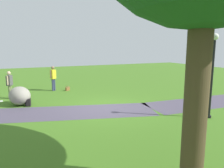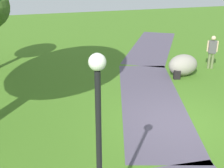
% 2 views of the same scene
% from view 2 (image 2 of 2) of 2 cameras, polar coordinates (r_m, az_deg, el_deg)
% --- Properties ---
extents(ground_plane, '(48.00, 48.00, 0.00)m').
position_cam_2_polar(ground_plane, '(10.07, 12.01, -7.14)').
color(ground_plane, '#416F1F').
extents(footpath_segment_mid, '(8.32, 4.44, 0.01)m').
position_cam_2_polar(footpath_segment_mid, '(11.49, 7.53, -2.95)').
color(footpath_segment_mid, '#4D4657').
rests_on(footpath_segment_mid, ground).
extents(footpath_segment_far, '(8.05, 6.06, 0.01)m').
position_cam_2_polar(footpath_segment_far, '(18.98, 7.74, 7.24)').
color(footpath_segment_far, '#4D4657').
rests_on(footpath_segment_far, ground).
extents(lamp_post, '(0.28, 0.28, 3.61)m').
position_cam_2_polar(lamp_post, '(5.04, -2.59, -9.32)').
color(lamp_post, black).
rests_on(lamp_post, ground).
extents(lawn_boulder, '(1.33, 1.61, 0.98)m').
position_cam_2_polar(lawn_boulder, '(14.10, 13.47, 3.57)').
color(lawn_boulder, gray).
rests_on(lawn_boulder, ground).
extents(man_near_boulder, '(0.38, 0.47, 1.64)m').
position_cam_2_polar(man_near_boulder, '(15.27, 18.68, 6.22)').
color(man_near_boulder, '#677447').
rests_on(man_near_boulder, ground).
extents(backpack_by_boulder, '(0.31, 0.32, 0.40)m').
position_cam_2_polar(backpack_by_boulder, '(13.66, 12.35, 1.74)').
color(backpack_by_boulder, black).
rests_on(backpack_by_boulder, ground).
extents(frisbee_on_grass, '(0.23, 0.23, 0.02)m').
position_cam_2_polar(frisbee_on_grass, '(15.65, 15.63, 3.37)').
color(frisbee_on_grass, white).
rests_on(frisbee_on_grass, ground).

